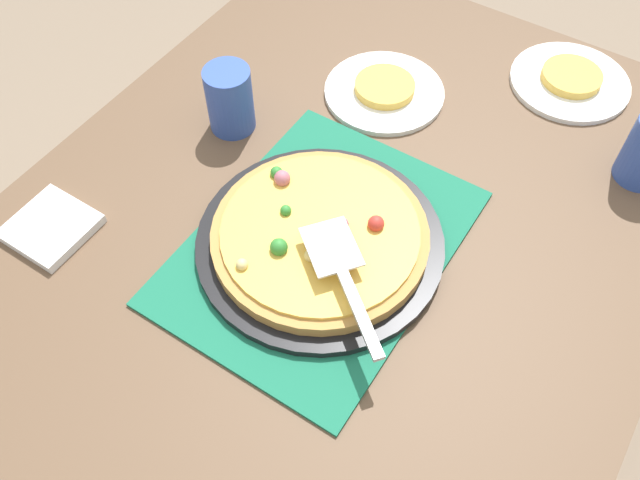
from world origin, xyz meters
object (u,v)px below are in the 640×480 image
Objects in this scene: pizza at (320,235)px; pizza_server at (343,273)px; plate_near_left at (570,82)px; cup_corner at (230,100)px; pizza_pan at (320,243)px; napkin_stack at (51,227)px; plate_far_right at (384,92)px; served_slice_right at (385,87)px; served_slice_left at (572,76)px.

pizza is 0.10m from pizza_server.
cup_corner is (-0.43, 0.46, 0.06)m from plate_near_left.
pizza_pan reaches higher than napkin_stack.
plate_near_left is 0.35m from plate_far_right.
served_slice_right is (0.00, 0.00, 0.01)m from plate_far_right.
plate_near_left is 1.06× the size of pizza_server.
pizza is 0.37m from plate_far_right.
served_slice_left is at bearing -10.11° from pizza_server.
cup_corner is at bearing 132.68° from served_slice_left.
pizza_pan is 0.60m from served_slice_left.
napkin_stack is (-0.14, 0.45, -0.06)m from pizza_server.
served_slice_left and served_slice_right have the same top height.
plate_far_right is (-0.21, 0.28, 0.00)m from plate_near_left.
cup_corner is 0.58× the size of pizza_server.
pizza is at bearing -166.07° from served_slice_right.
pizza_pan is 1.73× the size of plate_near_left.
served_slice_left is 0.53× the size of pizza_server.
plate_near_left is (0.57, -0.19, -0.03)m from pizza.
pizza_pan is 1.15× the size of pizza.
pizza_server is at bearing -119.84° from cup_corner.
pizza_server is (-0.06, -0.08, 0.06)m from pizza_pan.
napkin_stack is at bearing 118.32° from pizza_pan.
napkin_stack is at bearing 152.91° from plate_far_right.
served_slice_left is at bearing -47.32° from cup_corner.
served_slice_right is (0.35, 0.09, 0.01)m from pizza_pan.
pizza is 1.50× the size of plate_far_right.
cup_corner reaches higher than plate_near_left.
pizza_pan is 0.60m from plate_near_left.
served_slice_right reaches higher than napkin_stack.
served_slice_right is (-0.21, 0.28, 0.00)m from served_slice_left.
cup_corner is 0.36m from napkin_stack.
plate_near_left is at bearing -18.41° from pizza_pan.
pizza is at bearing 161.57° from plate_near_left.
served_slice_left is at bearing 0.00° from plate_near_left.
plate_far_right is 0.35m from served_slice_left.
served_slice_right reaches higher than plate_far_right.
plate_far_right is at bearing 127.42° from plate_near_left.
cup_corner is (-0.21, 0.19, 0.04)m from served_slice_right.
cup_corner reaches higher than served_slice_right.
served_slice_left is at bearing -36.17° from napkin_stack.
cup_corner is (0.14, 0.27, 0.03)m from pizza.
pizza_server is (-0.42, -0.16, 0.06)m from plate_far_right.
cup_corner reaches higher than served_slice_left.
plate_far_right is (0.35, 0.09, -0.01)m from pizza_pan.
cup_corner is 1.00× the size of napkin_stack.
served_slice_left is 0.95m from napkin_stack.
served_slice_right is 0.29m from cup_corner.
served_slice_left is 1.00× the size of served_slice_right.
pizza reaches higher than napkin_stack.
pizza_server reaches higher than pizza_pan.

